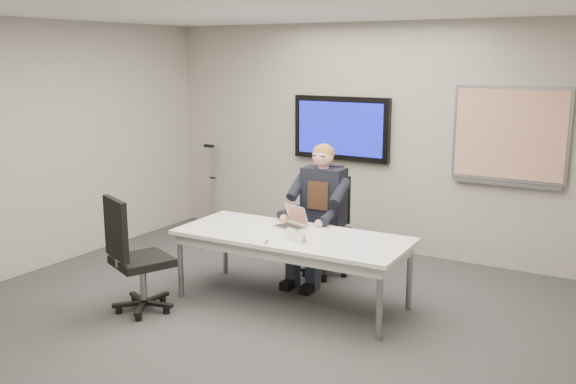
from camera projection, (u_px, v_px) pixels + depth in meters
The scene contains 14 objects.
floor at pixel (241, 333), 5.65m from camera, with size 6.00×6.00×0.02m, color #38383A.
ceiling at pixel (236, 4), 5.07m from camera, with size 6.00×6.00×0.02m, color white.
wall_back at pixel (380, 138), 7.88m from camera, with size 6.00×0.02×2.80m, color #A7A197.
wall_left at pixel (9, 151), 6.86m from camera, with size 0.02×6.00×2.80m, color #A7A197.
conference_table at pixel (292, 242), 6.23m from camera, with size 2.31×1.03×0.70m.
tv_display at pixel (341, 128), 8.06m from camera, with size 1.30×0.09×0.80m.
whiteboard at pixel (510, 136), 7.04m from camera, with size 1.25×0.08×1.10m.
office_chair_far at pixel (326, 244), 7.14m from camera, with size 0.60×0.60×1.09m.
office_chair_near at pixel (138, 276), 6.06m from camera, with size 0.71×0.71×1.13m.
seated_person at pixel (315, 227), 6.86m from camera, with size 0.47×0.80×1.48m.
crutch at pixel (213, 184), 9.14m from camera, with size 0.16×0.24×1.21m, color #9DA0A5, non-canonical shape.
laptop at pixel (293, 222), 6.47m from camera, with size 0.35×0.36×0.21m.
name_tent at pixel (296, 235), 5.99m from camera, with size 0.26×0.07×0.10m, color white, non-canonical shape.
pen at pixel (267, 242), 5.94m from camera, with size 0.01×0.01×0.14m, color black.
Camera 1 is at (3.06, -4.31, 2.40)m, focal length 40.00 mm.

